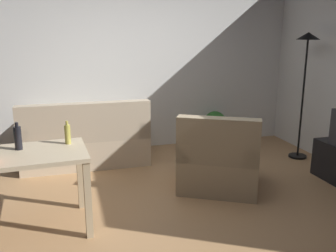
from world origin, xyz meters
TOP-DOWN VIEW (x-y plane):
  - ground_plane at (0.00, 0.00)m, footprint 5.20×4.40m
  - wall_rear at (0.00, 2.20)m, footprint 5.20×0.10m
  - couch at (-0.80, 1.59)m, footprint 1.72×0.84m
  - torchiere_lamp at (2.25, 1.01)m, footprint 0.32×0.32m
  - desk at (-1.47, -0.14)m, footprint 1.24×0.78m
  - potted_plant at (1.28, 1.90)m, footprint 0.36×0.36m
  - armchair at (0.67, 0.30)m, footprint 1.19×1.17m
  - bottle_dark at (-1.47, -0.01)m, footprint 0.07×0.07m
  - bottle_squat at (-1.03, 0.05)m, footprint 0.06×0.06m

SIDE VIEW (x-z plane):
  - ground_plane at x=0.00m, z-range -0.02..0.00m
  - couch at x=-0.80m, z-range -0.15..0.77m
  - armchair at x=0.67m, z-range -0.14..0.78m
  - potted_plant at x=1.28m, z-range 0.05..0.62m
  - desk at x=-1.47m, z-range 0.27..1.03m
  - bottle_squat at x=-1.03m, z-range 0.74..0.97m
  - bottle_dark at x=-1.47m, z-range 0.74..1.00m
  - wall_rear at x=0.00m, z-range 0.00..2.70m
  - torchiere_lamp at x=2.25m, z-range 0.51..2.32m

